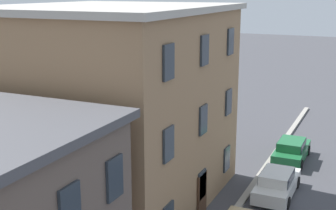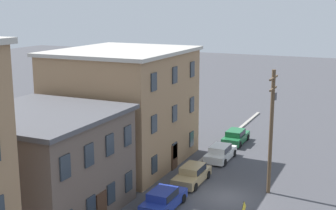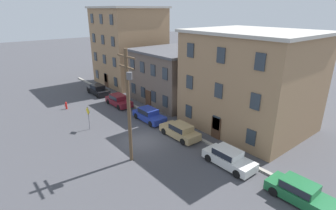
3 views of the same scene
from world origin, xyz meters
name	(u,v)px [view 1 (image 1 of 3)]	position (x,y,z in m)	size (l,w,h in m)	color
apartment_far	(112,106)	(4.04, 10.93, 5.11)	(12.29, 10.38, 10.18)	#9E7A56
car_white	(277,183)	(7.91, 3.06, 0.75)	(4.40, 1.92, 1.43)	silver
car_green	(291,150)	(13.67, 3.34, 0.75)	(4.40, 1.92, 1.43)	#1E6638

